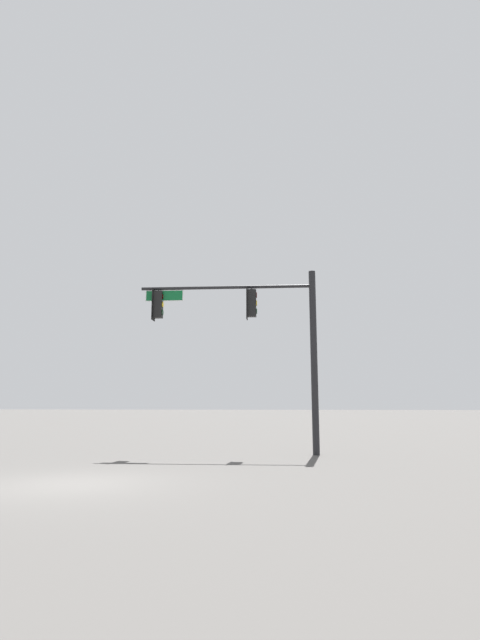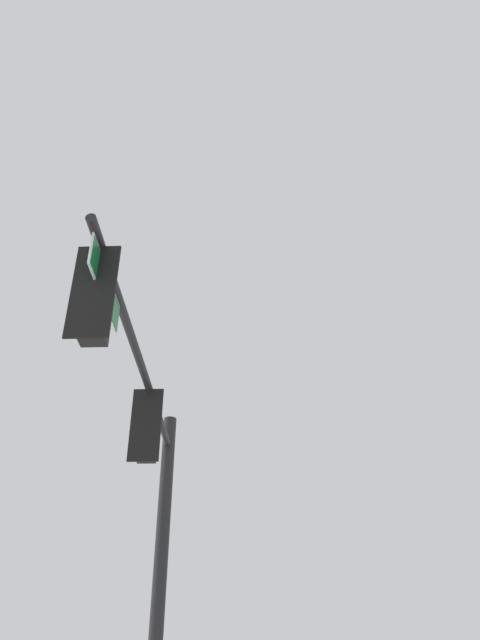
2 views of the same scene
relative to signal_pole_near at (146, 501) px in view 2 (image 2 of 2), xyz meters
name	(u,v)px [view 2 (image 2 of 2)]	position (x,y,z in m)	size (l,w,h in m)	color
signal_pole_near	(146,501)	(0.00, 0.00, 0.00)	(7.06, 1.00, 7.18)	black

